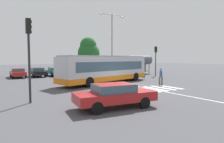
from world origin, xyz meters
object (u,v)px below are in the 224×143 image
Objects in this scene: twin_arm_street_lamp at (112,38)px; parked_car_red at (18,72)px; traffic_light_far_corner at (156,56)px; parked_car_white at (100,69)px; bus_stop_shelter at (139,60)px; background_tree_right at (89,51)px; foreground_sedan at (115,94)px; pedestrian_crossing_street at (161,76)px; parked_car_black at (37,72)px; traffic_light_near_corner at (29,47)px; parked_car_charcoal at (86,70)px; parked_car_blue at (71,71)px; parked_car_teal at (55,71)px; city_transit_bus at (106,69)px.

parked_car_red is at bearing 164.67° from twin_arm_street_lamp.
traffic_light_far_corner reaches higher than parked_car_red.
parked_car_white is 0.92× the size of bus_stop_shelter.
parked_car_red is at bearing -167.59° from background_tree_right.
traffic_light_far_corner is (16.37, 12.97, 2.34)m from foreground_sedan.
traffic_light_far_corner reaches higher than pedestrian_crossing_street.
parked_car_white is 0.45× the size of twin_arm_street_lamp.
parked_car_black is 18.38m from traffic_light_far_corner.
parked_car_red and parked_car_black have the same top height.
parked_car_charcoal is at bearing 55.40° from traffic_light_near_corner.
parked_car_charcoal is at bearing 134.14° from traffic_light_far_corner.
parked_car_red and parked_car_white have the same top height.
parked_car_black is at bearing 151.51° from traffic_light_far_corner.
foreground_sedan is at bearing -45.29° from traffic_light_near_corner.
twin_arm_street_lamp reaches higher than parked_car_white.
parked_car_black is (-8.85, 16.50, -0.20)m from pedestrian_crossing_street.
pedestrian_crossing_street is at bearing -99.81° from twin_arm_street_lamp.
parked_car_red is 0.67× the size of background_tree_right.
foreground_sedan and parked_car_black have the same top height.
parked_car_blue is 20.08m from traffic_light_near_corner.
traffic_light_near_corner is at bearing 134.71° from foreground_sedan.
parked_car_white is at bearing 1.68° from parked_car_teal.
pedestrian_crossing_street is 0.38× the size of parked_car_white.
parked_car_teal is 0.99× the size of parked_car_charcoal.
parked_car_white is at bearing 0.34° from parked_car_red.
background_tree_right is (-6.04, 11.57, 1.07)m from traffic_light_far_corner.
parked_car_blue and parked_car_white have the same top height.
parked_car_charcoal is 7.00m from twin_arm_street_lamp.
foreground_sedan is 0.96× the size of bus_stop_shelter.
parked_car_blue is 5.65m from parked_car_white.
bus_stop_shelter is 9.83m from background_tree_right.
parked_car_blue is at bearing -175.01° from parked_car_white.
foreground_sedan is 0.69× the size of background_tree_right.
twin_arm_street_lamp is (3.12, -3.28, 5.34)m from parked_car_charcoal.
traffic_light_far_corner is 0.46× the size of twin_arm_street_lamp.
twin_arm_street_lamp is 6.90m from background_tree_right.
traffic_light_near_corner is (-12.96, -1.37, 2.47)m from pedestrian_crossing_street.
bus_stop_shelter is (13.55, -4.47, 1.65)m from parked_car_teal.
pedestrian_crossing_street is 16.14m from parked_car_charcoal.
parked_car_charcoal is at bearing 75.43° from city_transit_bus.
city_transit_bus is at bearing 61.38° from foreground_sedan.
traffic_light_near_corner is at bearing -155.49° from traffic_light_far_corner.
background_tree_right is at bearing 86.68° from pedestrian_crossing_street.
city_transit_bus is at bearing -91.70° from parked_car_blue.
twin_arm_street_lamp is (13.72, -3.76, 5.34)m from parked_car_red.
pedestrian_crossing_street is 0.38× the size of parked_car_blue.
pedestrian_crossing_street is 0.25× the size of background_tree_right.
pedestrian_crossing_street reaches higher than parked_car_red.
parked_car_black is at bearing -163.94° from background_tree_right.
city_transit_bus is 2.67× the size of parked_car_teal.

